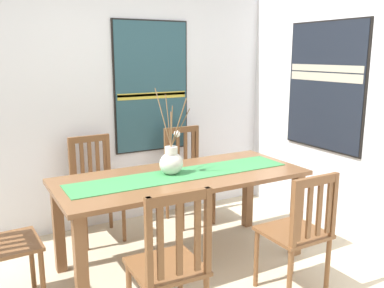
% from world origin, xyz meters
% --- Properties ---
extents(wall_back, '(6.40, 0.12, 2.70)m').
position_xyz_m(wall_back, '(0.00, 1.86, 1.35)').
color(wall_back, silver).
rests_on(wall_back, ground_plane).
extents(dining_table, '(2.02, 0.86, 0.77)m').
position_xyz_m(dining_table, '(0.23, 0.68, 0.66)').
color(dining_table, brown).
rests_on(dining_table, ground_plane).
extents(table_runner, '(1.86, 0.36, 0.01)m').
position_xyz_m(table_runner, '(0.23, 0.68, 0.77)').
color(table_runner, '#388447').
rests_on(table_runner, dining_table).
extents(centerpiece_vase, '(0.21, 0.30, 0.69)m').
position_xyz_m(centerpiece_vase, '(0.15, 0.73, 0.88)').
color(centerpiece_vase, silver).
rests_on(centerpiece_vase, dining_table).
extents(chair_0, '(0.42, 0.42, 0.98)m').
position_xyz_m(chair_0, '(0.71, 1.48, 0.51)').
color(chair_0, brown).
rests_on(chair_0, ground_plane).
extents(chair_1, '(0.43, 0.43, 0.97)m').
position_xyz_m(chair_1, '(-0.25, 1.54, 0.51)').
color(chair_1, brown).
rests_on(chair_1, ground_plane).
extents(chair_2, '(0.43, 0.43, 1.00)m').
position_xyz_m(chair_2, '(-0.30, -0.16, 0.51)').
color(chair_2, brown).
rests_on(chair_2, ground_plane).
extents(chair_4, '(0.42, 0.42, 0.94)m').
position_xyz_m(chair_4, '(0.72, -0.15, 0.50)').
color(chair_4, brown).
rests_on(chair_4, ground_plane).
extents(painting_on_back_wall, '(0.82, 0.05, 1.34)m').
position_xyz_m(painting_on_back_wall, '(0.45, 1.79, 1.39)').
color(painting_on_back_wall, black).
extents(painting_on_side_wall, '(0.05, 0.95, 1.23)m').
position_xyz_m(painting_on_side_wall, '(1.79, 0.70, 1.42)').
color(painting_on_side_wall, black).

